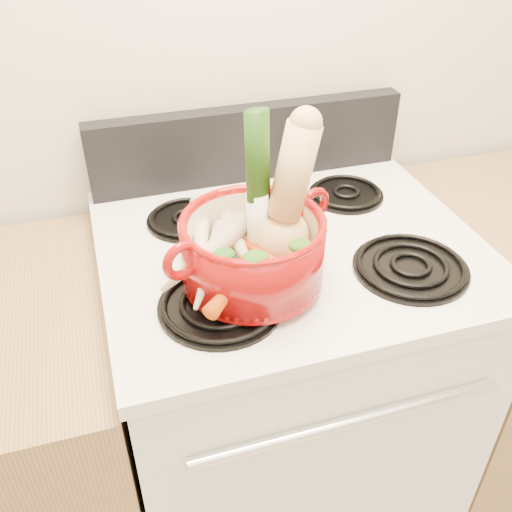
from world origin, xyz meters
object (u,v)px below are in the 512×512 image
object	(u,v)px
squash	(289,194)
leek	(258,187)
stove_body	(283,398)
dutch_oven	(253,251)

from	to	relation	value
squash	leek	distance (m)	0.06
stove_body	squash	bearing A→B (deg)	-114.35
stove_body	leek	xyz separation A→B (m)	(-0.10, -0.09, 0.68)
dutch_oven	squash	bearing A→B (deg)	-5.92
dutch_oven	stove_body	bearing A→B (deg)	24.78
dutch_oven	leek	xyz separation A→B (m)	(0.02, 0.03, 0.11)
stove_body	squash	distance (m)	0.67
dutch_oven	leek	world-z (taller)	leek
leek	squash	bearing A→B (deg)	-30.87
squash	leek	size ratio (longest dim) A/B	0.89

